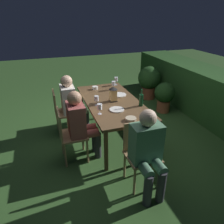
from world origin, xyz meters
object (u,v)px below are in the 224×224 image
(chair_side_left_b, at_px, (69,133))
(potted_plant_corner, at_px, (164,95))
(plate_b, at_px, (119,95))
(potted_plant_by_hedge, at_px, (149,80))
(person_in_green, at_px, (148,150))
(chair_head_far, at_px, (140,151))
(lantern_centerpiece, at_px, (113,93))
(bowl_olives, at_px, (131,119))
(wine_glass_c, at_px, (113,84))
(wine_glass_b, at_px, (116,80))
(plate_a, at_px, (117,110))
(person_in_cream, at_px, (72,102))
(green_bottle_on_table, at_px, (141,100))
(dining_table, at_px, (112,103))
(person_in_rust, at_px, (81,122))
(wine_glass_d, at_px, (96,99))
(bowl_bread, at_px, (95,88))
(wine_glass_a, at_px, (100,107))
(chair_side_left_a, at_px, (62,111))

(chair_side_left_b, distance_m, potted_plant_corner, 2.60)
(plate_b, height_order, potted_plant_by_hedge, potted_plant_by_hedge)
(person_in_green, bearing_deg, chair_head_far, -180.00)
(plate_b, bearing_deg, lantern_centerpiece, -40.95)
(person_in_green, bearing_deg, bowl_olives, 177.99)
(person_in_green, height_order, wine_glass_c, person_in_green)
(wine_glass_b, bearing_deg, potted_plant_corner, 83.87)
(chair_side_left_b, height_order, plate_a, chair_side_left_b)
(person_in_green, distance_m, person_in_cream, 1.92)
(green_bottle_on_table, height_order, wine_glass_b, green_bottle_on_table)
(dining_table, distance_m, person_in_rust, 0.78)
(plate_b, distance_m, bowl_olives, 1.02)
(wine_glass_d, xyz_separation_m, plate_a, (0.28, 0.26, -0.11))
(person_in_rust, height_order, bowl_olives, person_in_rust)
(bowl_bread, bearing_deg, chair_head_far, 4.08)
(chair_side_left_b, xyz_separation_m, wine_glass_c, (-0.97, 1.06, 0.37))
(wine_glass_b, bearing_deg, bowl_olives, -12.06)
(plate_a, bearing_deg, person_in_cream, -143.58)
(wine_glass_a, bearing_deg, dining_table, 141.95)
(bowl_olives, bearing_deg, chair_side_left_a, -144.46)
(wine_glass_b, height_order, plate_b, wine_glass_b)
(chair_side_left_a, relative_size, potted_plant_by_hedge, 1.00)
(person_in_rust, height_order, wine_glass_b, person_in_rust)
(plate_a, height_order, bowl_bread, bowl_bread)
(chair_side_left_b, xyz_separation_m, chair_head_far, (0.76, 0.85, 0.00))
(wine_glass_c, distance_m, plate_a, 0.98)
(wine_glass_b, bearing_deg, plate_b, -13.62)
(chair_side_left_a, bearing_deg, chair_side_left_b, 0.00)
(chair_side_left_b, bearing_deg, lantern_centerpiece, 114.88)
(person_in_cream, relative_size, potted_plant_corner, 1.63)
(green_bottle_on_table, height_order, bowl_olives, green_bottle_on_table)
(person_in_green, height_order, bowl_bread, person_in_green)
(wine_glass_a, relative_size, bowl_olives, 1.06)
(plate_a, bearing_deg, chair_head_far, 3.63)
(bowl_olives, bearing_deg, bowl_bread, -174.02)
(wine_glass_d, height_order, plate_a, wine_glass_d)
(wine_glass_d, relative_size, potted_plant_corner, 0.24)
(person_in_green, bearing_deg, green_bottle_on_table, 159.28)
(green_bottle_on_table, bearing_deg, potted_plant_corner, 132.80)
(chair_head_far, xyz_separation_m, wine_glass_d, (-1.08, -0.31, 0.37))
(wine_glass_b, distance_m, plate_b, 0.62)
(green_bottle_on_table, relative_size, potted_plant_by_hedge, 0.33)
(potted_plant_corner, bearing_deg, chair_side_left_a, -83.78)
(person_in_cream, height_order, wine_glass_a, person_in_cream)
(person_in_green, height_order, potted_plant_corner, person_in_green)
(dining_table, bearing_deg, potted_plant_by_hedge, 134.80)
(potted_plant_corner, bearing_deg, potted_plant_by_hedge, 176.40)
(person_in_cream, xyz_separation_m, wine_glass_a, (0.87, 0.30, 0.22))
(chair_head_far, height_order, wine_glass_b, wine_glass_b)
(lantern_centerpiece, relative_size, potted_plant_corner, 0.38)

